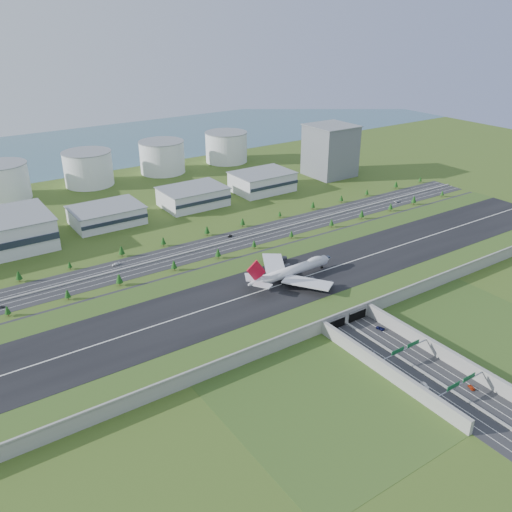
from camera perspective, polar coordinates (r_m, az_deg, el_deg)
ground at (r=363.81m, az=4.12°, el=-3.67°), size 1200.00×1200.00×0.00m
airfield_deck at (r=361.80m, az=4.15°, el=-3.10°), size 520.00×100.00×9.20m
underpass_road at (r=302.47m, az=15.98°, el=-10.42°), size 38.80×120.40×8.00m
sign_gantry_near at (r=302.71m, az=15.43°, el=-9.51°), size 38.70×0.70×9.80m
sign_gantry_far at (r=286.46m, az=20.75°, el=-12.53°), size 38.70×0.70×9.80m
north_expressway at (r=434.43m, az=-3.59°, el=1.29°), size 560.00×36.00×0.12m
tree_row at (r=435.32m, az=-2.79°, el=2.04°), size 502.88×48.71×8.46m
hangar_mid_a at (r=490.10m, az=-15.44°, el=4.15°), size 58.00×42.00×15.00m
hangar_mid_b at (r=520.55m, az=-6.64°, el=6.22°), size 58.00×42.00×17.00m
hangar_mid_c at (r=559.58m, az=0.66°, el=7.82°), size 58.00×42.00×19.00m
office_tower at (r=615.67m, az=7.82°, el=10.92°), size 46.00×46.00×55.00m
fuel_tank_a at (r=586.14m, az=-25.14°, el=7.07°), size 50.00×50.00×35.00m
fuel_tank_b at (r=603.71m, az=-17.24°, el=8.78°), size 50.00×50.00×35.00m
fuel_tank_c at (r=632.32m, az=-9.85°, el=10.22°), size 50.00×50.00×35.00m
fuel_tank_d at (r=670.55m, az=-3.15°, el=11.37°), size 50.00×50.00×35.00m
bay_water at (r=775.95m, az=-18.60°, el=10.67°), size 1200.00×260.00×0.06m
boeing_747 at (r=358.43m, az=3.80°, el=-1.54°), size 71.94×67.94×22.23m
car_0 at (r=307.97m, az=12.24°, el=-9.85°), size 2.55×4.50×1.45m
car_1 at (r=290.52m, az=17.35°, el=-12.87°), size 2.84×5.28×1.65m
car_2 at (r=329.54m, az=12.93°, el=-7.41°), size 3.68×5.77×1.48m
car_3 at (r=297.06m, az=21.73°, el=-12.72°), size 3.74×5.17×1.39m
car_4 at (r=378.46m, az=-25.25°, el=-4.86°), size 4.35×1.94×1.45m
car_5 at (r=446.94m, az=-2.77°, el=2.12°), size 4.71×2.96×1.47m
car_6 at (r=544.56m, az=14.65°, el=5.57°), size 6.57×3.88×1.71m
car_7 at (r=410.39m, az=-14.58°, el=-0.84°), size 5.83×2.45×1.68m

